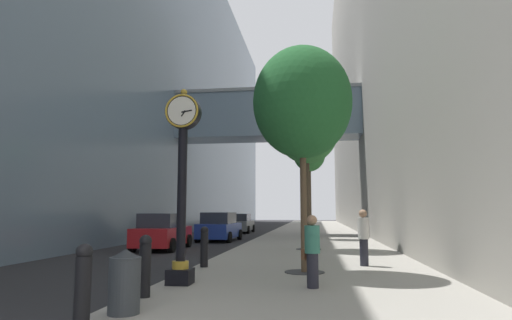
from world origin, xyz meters
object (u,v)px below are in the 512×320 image
at_px(street_tree_near, 302,103).
at_px(car_red_near, 162,232).
at_px(car_grey_mid, 240,223).
at_px(pedestrian_by_clock, 364,236).
at_px(bollard_fourth, 204,246).
at_px(street_tree_mid_near, 307,127).
at_px(pedestrian_walking, 312,250).
at_px(trash_bin, 125,280).
at_px(street_clock, 182,174).
at_px(bollard_second, 145,264).
at_px(street_tree_mid_far, 309,154).
at_px(bollard_nearest, 83,284).
at_px(car_blue_far, 219,227).

height_order(street_tree_near, car_red_near, street_tree_near).
height_order(car_red_near, car_grey_mid, car_red_near).
xyz_separation_m(pedestrian_by_clock, car_red_near, (-8.70, 5.97, -0.24)).
distance_m(bollard_fourth, car_red_near, 7.92).
bearing_deg(street_tree_mid_near, pedestrian_walking, -88.56).
distance_m(street_tree_near, car_red_near, 11.09).
distance_m(street_tree_mid_near, pedestrian_walking, 10.63).
height_order(trash_bin, pedestrian_by_clock, pedestrian_by_clock).
bearing_deg(street_clock, trash_bin, -90.54).
height_order(street_tree_near, pedestrian_walking, street_tree_near).
height_order(bollard_second, street_tree_mid_far, street_tree_mid_far).
distance_m(street_tree_mid_far, car_red_near, 10.63).
bearing_deg(car_red_near, bollard_nearest, -74.34).
relative_size(street_tree_mid_far, car_red_near, 1.52).
bearing_deg(car_blue_far, trash_bin, -81.96).
bearing_deg(trash_bin, street_tree_mid_near, 77.14).
xyz_separation_m(street_clock, bollard_nearest, (-0.23, -3.84, -1.91)).
height_order(street_tree_mid_near, trash_bin, street_tree_mid_near).
height_order(car_grey_mid, car_blue_far, car_blue_far).
height_order(bollard_second, street_tree_near, street_tree_near).
height_order(bollard_second, car_blue_far, car_blue_far).
bearing_deg(bollard_second, street_tree_mid_near, 74.64).
relative_size(street_tree_mid_near, pedestrian_walking, 4.51).
height_order(bollard_fourth, street_tree_near, street_tree_near).
xyz_separation_m(bollard_second, street_tree_mid_near, (3.03, 11.05, 4.84)).
bearing_deg(bollard_nearest, car_grey_mid, 95.64).
relative_size(bollard_nearest, trash_bin, 1.16).
relative_size(street_tree_near, pedestrian_by_clock, 3.73).
relative_size(bollard_second, street_tree_near, 0.19).
distance_m(pedestrian_walking, car_grey_mid, 26.61).
bearing_deg(street_tree_near, bollard_second, -128.11).
bearing_deg(car_grey_mid, bollard_fourth, -82.67).
distance_m(bollard_nearest, pedestrian_by_clock, 9.21).
bearing_deg(bollard_fourth, car_red_near, 119.24).
bearing_deg(trash_bin, car_grey_mid, 96.23).
height_order(street_clock, bollard_second, street_clock).
relative_size(street_tree_mid_near, street_tree_mid_far, 1.12).
bearing_deg(trash_bin, bollard_nearest, -102.19).
relative_size(bollard_second, car_red_near, 0.29).
relative_size(street_tree_near, street_tree_mid_far, 1.01).
xyz_separation_m(trash_bin, pedestrian_walking, (3.07, 2.84, 0.29)).
relative_size(bollard_second, car_grey_mid, 0.28).
bearing_deg(car_blue_far, bollard_fourth, -79.24).
bearing_deg(street_clock, car_blue_far, 99.55).
xyz_separation_m(bollard_second, pedestrian_walking, (3.27, 1.48, 0.20)).
relative_size(street_tree_mid_far, car_grey_mid, 1.47).
bearing_deg(car_grey_mid, bollard_second, -83.89).
xyz_separation_m(street_tree_near, car_blue_far, (-5.50, 13.71, -4.09)).
relative_size(bollard_nearest, car_grey_mid, 0.28).
bearing_deg(street_tree_mid_near, bollard_nearest, -102.81).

